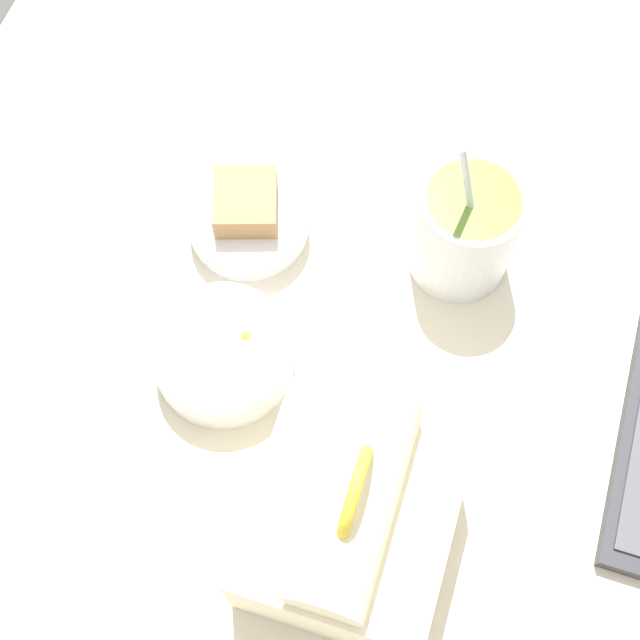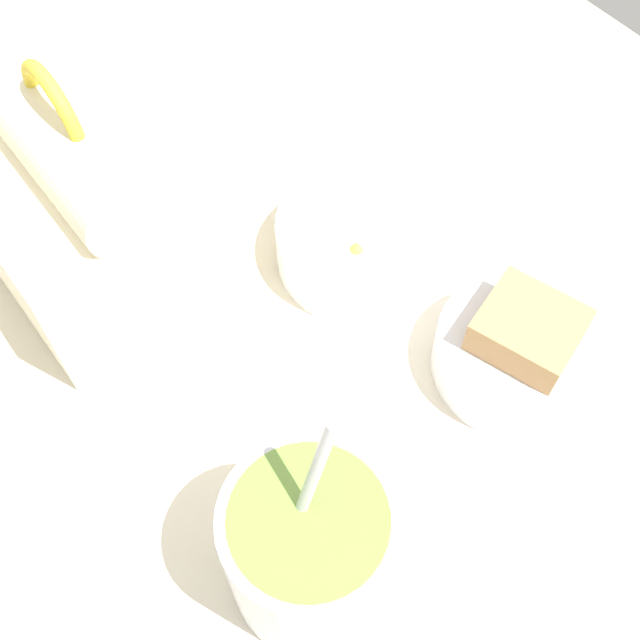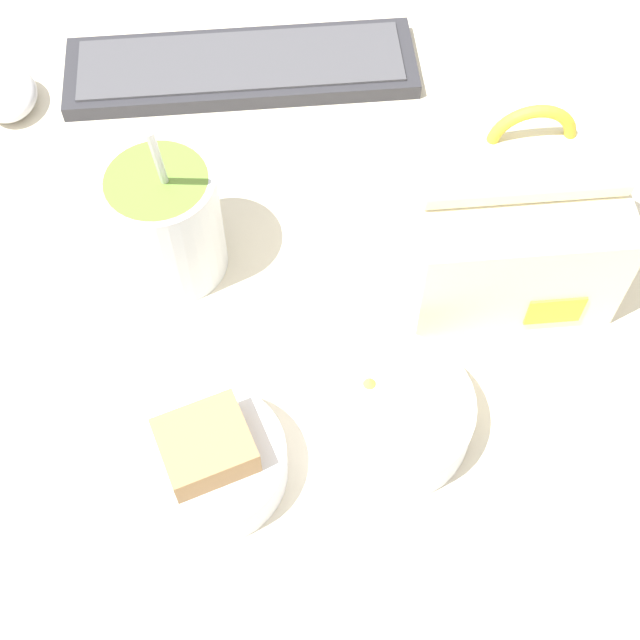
# 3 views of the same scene
# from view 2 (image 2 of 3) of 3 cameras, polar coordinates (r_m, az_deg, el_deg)

# --- Properties ---
(desk_surface) EXTENTS (1.40, 1.10, 0.02)m
(desk_surface) POSITION_cam_2_polar(r_m,az_deg,el_deg) (0.61, -4.13, -6.48)
(desk_surface) COLOR beige
(desk_surface) RESTS_ON ground
(lunch_bag) EXTENTS (0.18, 0.16, 0.20)m
(lunch_bag) POSITION_cam_2_polar(r_m,az_deg,el_deg) (0.64, -16.05, 7.98)
(lunch_bag) COLOR #EFE5C1
(lunch_bag) RESTS_ON desk_surface
(soup_cup) EXTENTS (0.10, 0.10, 0.20)m
(soup_cup) POSITION_cam_2_polar(r_m,az_deg,el_deg) (0.50, -0.76, -15.98)
(soup_cup) COLOR silver
(soup_cup) RESTS_ON desk_surface
(bento_bowl_sandwich) EXTENTS (0.13, 0.13, 0.07)m
(bento_bowl_sandwich) POSITION_cam_2_polar(r_m,az_deg,el_deg) (0.61, 14.02, -2.07)
(bento_bowl_sandwich) COLOR silver
(bento_bowl_sandwich) RESTS_ON desk_surface
(bento_bowl_snacks) EXTENTS (0.14, 0.14, 0.06)m
(bento_bowl_snacks) POSITION_cam_2_polar(r_m,az_deg,el_deg) (0.65, 2.84, 5.66)
(bento_bowl_snacks) COLOR silver
(bento_bowl_snacks) RESTS_ON desk_surface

